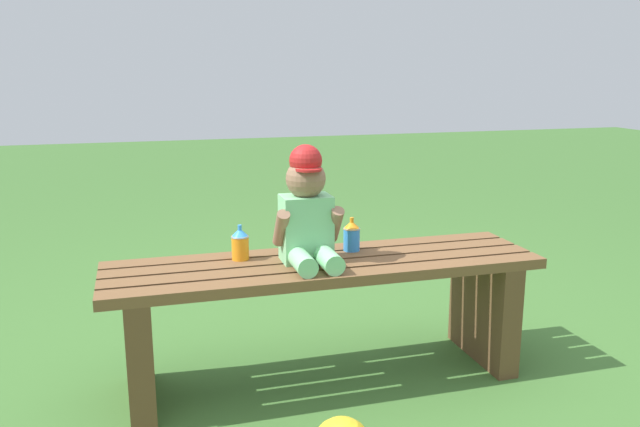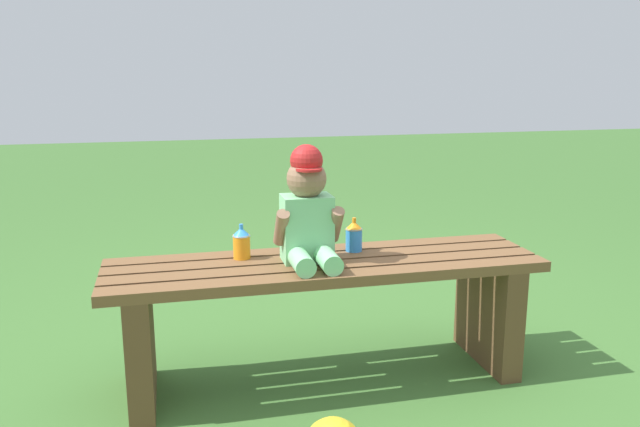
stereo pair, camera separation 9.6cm
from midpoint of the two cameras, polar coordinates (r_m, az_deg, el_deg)
ground_plane at (r=2.42m, az=-0.78°, el=-14.27°), size 16.00×16.00×0.00m
park_bench at (r=2.30m, az=-0.80°, el=-7.63°), size 1.51×0.40×0.45m
child_figure at (r=2.19m, az=-2.38°, el=0.14°), size 0.23×0.27×0.40m
sippy_cup_left at (r=2.27m, az=-8.25°, el=-2.62°), size 0.06×0.06×0.12m
sippy_cup_right at (r=2.36m, az=1.64°, el=-1.91°), size 0.06×0.06×0.12m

